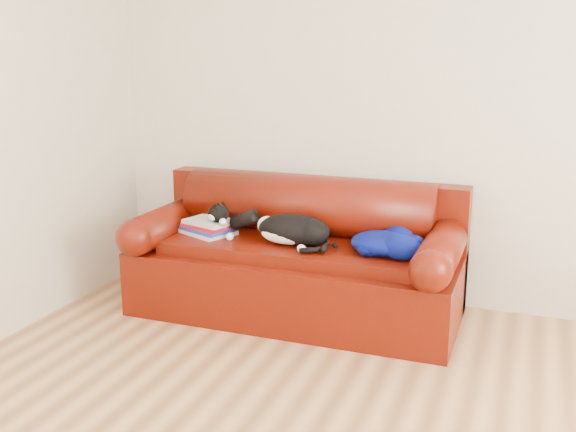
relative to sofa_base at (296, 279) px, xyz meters
name	(u,v)px	position (x,y,z in m)	size (l,w,h in m)	color
room_shell	(380,61)	(0.85, -1.48, 1.43)	(4.52, 4.02, 2.61)	beige
sofa_base	(296,279)	(0.00, 0.00, 0.00)	(2.10, 0.90, 0.50)	#390C02
sofa_back	(308,225)	(0.00, 0.24, 0.30)	(2.10, 1.01, 0.88)	#390C02
book_stack	(209,227)	(-0.60, -0.05, 0.31)	(0.41, 0.37, 0.10)	beige
cat	(292,230)	(0.01, -0.09, 0.36)	(0.65, 0.37, 0.24)	black
blanket	(386,242)	(0.60, -0.06, 0.33)	(0.51, 0.48, 0.15)	#021149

